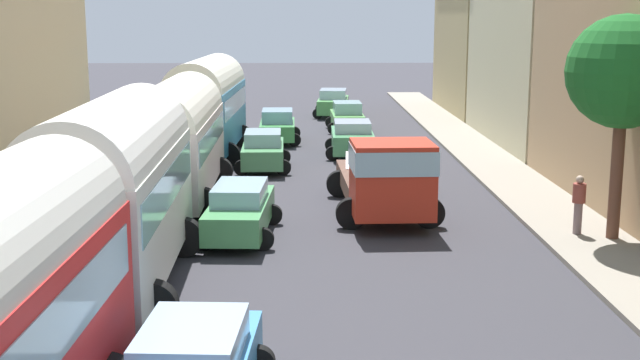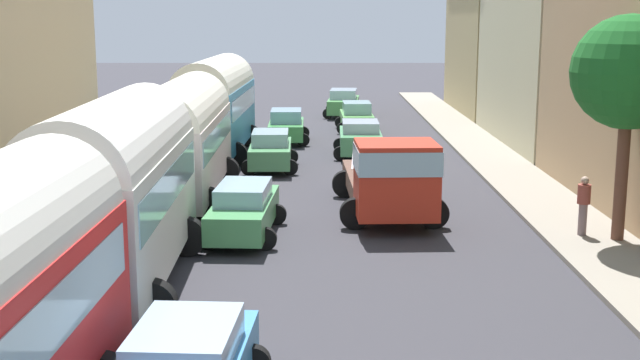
{
  "view_description": "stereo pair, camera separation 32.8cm",
  "coord_description": "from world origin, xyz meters",
  "px_view_note": "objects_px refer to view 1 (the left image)",
  "views": [
    {
      "loc": [
        -0.41,
        -2.6,
        6.08
      ],
      "look_at": [
        0.0,
        19.0,
        1.79
      ],
      "focal_mm": 47.06,
      "sensor_mm": 36.0,
      "label": 1
    },
    {
      "loc": [
        -0.08,
        -2.6,
        6.08
      ],
      "look_at": [
        0.0,
        19.0,
        1.79
      ],
      "focal_mm": 47.06,
      "sensor_mm": 36.0,
      "label": 2
    }
  ],
  "objects_px": {
    "car_1": "(352,138)",
    "pedestrian_0": "(579,203)",
    "car_0": "(369,167)",
    "cargo_truck_0": "(385,176)",
    "car_5": "(240,210)",
    "parked_bus_1": "(114,185)",
    "parked_bus_2": "(176,135)",
    "car_3": "(333,103)",
    "car_7": "(277,126)",
    "car_6": "(263,150)",
    "car_2": "(347,116)",
    "parked_bus_3": "(207,102)"
  },
  "relations": [
    {
      "from": "car_3",
      "to": "car_7",
      "type": "bearing_deg",
      "value": -106.11
    },
    {
      "from": "car_6",
      "to": "pedestrian_0",
      "type": "distance_m",
      "value": 13.99
    },
    {
      "from": "parked_bus_1",
      "to": "pedestrian_0",
      "type": "relative_size",
      "value": 4.67
    },
    {
      "from": "car_0",
      "to": "car_6",
      "type": "bearing_deg",
      "value": 136.76
    },
    {
      "from": "parked_bus_1",
      "to": "cargo_truck_0",
      "type": "relative_size",
      "value": 1.14
    },
    {
      "from": "cargo_truck_0",
      "to": "car_5",
      "type": "bearing_deg",
      "value": -154.05
    },
    {
      "from": "car_2",
      "to": "car_6",
      "type": "bearing_deg",
      "value": -109.26
    },
    {
      "from": "cargo_truck_0",
      "to": "car_2",
      "type": "relative_size",
      "value": 1.83
    },
    {
      "from": "car_3",
      "to": "car_5",
      "type": "height_order",
      "value": "car_3"
    },
    {
      "from": "car_7",
      "to": "parked_bus_3",
      "type": "bearing_deg",
      "value": -127.15
    },
    {
      "from": "parked_bus_2",
      "to": "car_1",
      "type": "bearing_deg",
      "value": 54.89
    },
    {
      "from": "parked_bus_2",
      "to": "car_5",
      "type": "height_order",
      "value": "parked_bus_2"
    },
    {
      "from": "car_0",
      "to": "car_2",
      "type": "relative_size",
      "value": 0.94
    },
    {
      "from": "car_7",
      "to": "car_3",
      "type": "bearing_deg",
      "value": 73.89
    },
    {
      "from": "parked_bus_3",
      "to": "car_7",
      "type": "xyz_separation_m",
      "value": [
        2.9,
        3.83,
        -1.56
      ]
    },
    {
      "from": "car_3",
      "to": "pedestrian_0",
      "type": "distance_m",
      "value": 28.82
    },
    {
      "from": "car_7",
      "to": "car_0",
      "type": "bearing_deg",
      "value": -71.71
    },
    {
      "from": "car_1",
      "to": "pedestrian_0",
      "type": "height_order",
      "value": "pedestrian_0"
    },
    {
      "from": "car_1",
      "to": "car_2",
      "type": "relative_size",
      "value": 0.99
    },
    {
      "from": "car_1",
      "to": "car_3",
      "type": "bearing_deg",
      "value": 91.33
    },
    {
      "from": "parked_bus_2",
      "to": "car_5",
      "type": "xyz_separation_m",
      "value": [
        2.41,
        -4.52,
        -1.44
      ]
    },
    {
      "from": "car_6",
      "to": "pedestrian_0",
      "type": "height_order",
      "value": "pedestrian_0"
    },
    {
      "from": "car_3",
      "to": "car_6",
      "type": "xyz_separation_m",
      "value": [
        -3.38,
        -17.64,
        -0.04
      ]
    },
    {
      "from": "car_5",
      "to": "car_6",
      "type": "relative_size",
      "value": 1.11
    },
    {
      "from": "parked_bus_2",
      "to": "car_6",
      "type": "xyz_separation_m",
      "value": [
        2.56,
        5.7,
        -1.43
      ]
    },
    {
      "from": "cargo_truck_0",
      "to": "pedestrian_0",
      "type": "relative_size",
      "value": 4.1
    },
    {
      "from": "car_5",
      "to": "pedestrian_0",
      "type": "bearing_deg",
      "value": -2.37
    },
    {
      "from": "car_0",
      "to": "car_3",
      "type": "height_order",
      "value": "car_3"
    },
    {
      "from": "parked_bus_1",
      "to": "car_7",
      "type": "relative_size",
      "value": 2.08
    },
    {
      "from": "parked_bus_2",
      "to": "car_2",
      "type": "distance_m",
      "value": 18.1
    },
    {
      "from": "cargo_truck_0",
      "to": "parked_bus_1",
      "type": "bearing_deg",
      "value": -135.39
    },
    {
      "from": "parked_bus_1",
      "to": "car_5",
      "type": "height_order",
      "value": "parked_bus_1"
    },
    {
      "from": "car_6",
      "to": "car_3",
      "type": "bearing_deg",
      "value": 79.15
    },
    {
      "from": "cargo_truck_0",
      "to": "car_7",
      "type": "distance_m",
      "value": 15.75
    },
    {
      "from": "parked_bus_3",
      "to": "car_3",
      "type": "distance_m",
      "value": 15.59
    },
    {
      "from": "car_0",
      "to": "parked_bus_1",
      "type": "bearing_deg",
      "value": -120.45
    },
    {
      "from": "parked_bus_1",
      "to": "pedestrian_0",
      "type": "bearing_deg",
      "value": 19.32
    },
    {
      "from": "car_1",
      "to": "pedestrian_0",
      "type": "relative_size",
      "value": 2.21
    },
    {
      "from": "car_0",
      "to": "cargo_truck_0",
      "type": "bearing_deg",
      "value": -88.14
    },
    {
      "from": "parked_bus_1",
      "to": "parked_bus_2",
      "type": "distance_m",
      "value": 9.0
    },
    {
      "from": "parked_bus_1",
      "to": "pedestrian_0",
      "type": "distance_m",
      "value": 12.46
    },
    {
      "from": "car_5",
      "to": "car_1",
      "type": "bearing_deg",
      "value": 73.96
    },
    {
      "from": "parked_bus_3",
      "to": "car_3",
      "type": "height_order",
      "value": "parked_bus_3"
    },
    {
      "from": "car_2",
      "to": "car_7",
      "type": "xyz_separation_m",
      "value": [
        -3.55,
        -4.01,
        0.02
      ]
    },
    {
      "from": "car_6",
      "to": "cargo_truck_0",
      "type": "bearing_deg",
      "value": -63.55
    },
    {
      "from": "parked_bus_2",
      "to": "car_6",
      "type": "distance_m",
      "value": 6.41
    },
    {
      "from": "car_7",
      "to": "car_1",
      "type": "bearing_deg",
      "value": -49.23
    },
    {
      "from": "parked_bus_3",
      "to": "car_3",
      "type": "xyz_separation_m",
      "value": [
        5.94,
        14.34,
        -1.53
      ]
    },
    {
      "from": "parked_bus_2",
      "to": "car_1",
      "type": "height_order",
      "value": "parked_bus_2"
    },
    {
      "from": "car_2",
      "to": "cargo_truck_0",
      "type": "bearing_deg",
      "value": -89.49
    }
  ]
}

